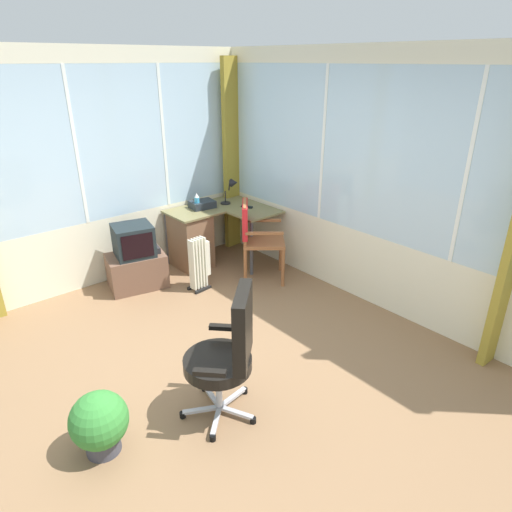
# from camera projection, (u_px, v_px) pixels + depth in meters

# --- Properties ---
(ground) EXTENTS (5.20, 5.80, 0.06)m
(ground) POSITION_uv_depth(u_px,v_px,m) (216.00, 387.00, 3.69)
(ground) COLOR #876444
(north_window_panel) EXTENTS (4.20, 0.07, 2.61)m
(north_window_panel) POSITION_uv_depth(u_px,v_px,m) (80.00, 176.00, 4.83)
(north_window_panel) COLOR #EAE3C5
(north_window_panel) RESTS_ON ground
(east_window_panel) EXTENTS (0.07, 4.80, 2.61)m
(east_window_panel) POSITION_uv_depth(u_px,v_px,m) (384.00, 187.00, 4.42)
(east_window_panel) COLOR #EAE3C5
(east_window_panel) RESTS_ON ground
(curtain_corner) EXTENTS (0.28, 0.10, 2.51)m
(curtain_corner) POSITION_uv_depth(u_px,v_px,m) (232.00, 158.00, 5.95)
(curtain_corner) COLOR olive
(curtain_corner) RESTS_ON ground
(desk) EXTENTS (1.17, 1.04, 0.72)m
(desk) POSITION_uv_depth(u_px,v_px,m) (195.00, 236.00, 5.67)
(desk) COLOR olive
(desk) RESTS_ON ground
(desk_lamp) EXTENTS (0.24, 0.21, 0.34)m
(desk_lamp) POSITION_uv_depth(u_px,v_px,m) (232.00, 187.00, 5.76)
(desk_lamp) COLOR black
(desk_lamp) RESTS_ON desk
(tv_remote) EXTENTS (0.10, 0.15, 0.02)m
(tv_remote) POSITION_uv_depth(u_px,v_px,m) (247.00, 207.00, 5.68)
(tv_remote) COLOR black
(tv_remote) RESTS_ON desk
(spray_bottle) EXTENTS (0.06, 0.06, 0.22)m
(spray_bottle) POSITION_uv_depth(u_px,v_px,m) (197.00, 202.00, 5.57)
(spray_bottle) COLOR #3AA5D5
(spray_bottle) RESTS_ON desk
(paper_tray) EXTENTS (0.33, 0.26, 0.09)m
(paper_tray) POSITION_uv_depth(u_px,v_px,m) (202.00, 204.00, 5.67)
(paper_tray) COLOR #242C32
(paper_tray) RESTS_ON desk
(wooden_armchair) EXTENTS (0.68, 0.68, 0.97)m
(wooden_armchair) POSITION_uv_depth(u_px,v_px,m) (253.00, 231.00, 5.21)
(wooden_armchair) COLOR #985A33
(wooden_armchair) RESTS_ON ground
(office_chair) EXTENTS (0.60, 0.61, 1.05)m
(office_chair) POSITION_uv_depth(u_px,v_px,m) (229.00, 349.00, 3.15)
(office_chair) COLOR #B7B7BF
(office_chair) RESTS_ON ground
(tv_on_stand) EXTENTS (0.72, 0.58, 0.76)m
(tv_on_stand) POSITION_uv_depth(u_px,v_px,m) (136.00, 260.00, 5.13)
(tv_on_stand) COLOR brown
(tv_on_stand) RESTS_ON ground
(space_heater) EXTENTS (0.27, 0.19, 0.63)m
(space_heater) POSITION_uv_depth(u_px,v_px,m) (200.00, 263.00, 5.09)
(space_heater) COLOR silver
(space_heater) RESTS_ON ground
(potted_plant) EXTENTS (0.39, 0.39, 0.46)m
(potted_plant) POSITION_uv_depth(u_px,v_px,m) (99.00, 422.00, 2.96)
(potted_plant) COLOR #3F3F4A
(potted_plant) RESTS_ON ground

